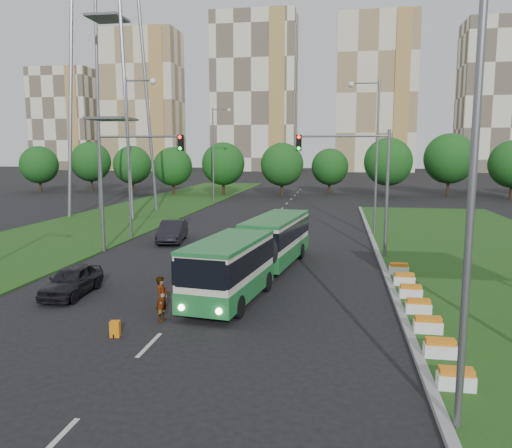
% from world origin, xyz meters
% --- Properties ---
extents(ground, '(360.00, 360.00, 0.00)m').
position_xyz_m(ground, '(0.00, 0.00, 0.00)').
color(ground, black).
rests_on(ground, ground).
extents(grass_median, '(14.00, 60.00, 0.15)m').
position_xyz_m(grass_median, '(13.00, 8.00, 0.07)').
color(grass_median, '#1D4C15').
rests_on(grass_median, ground).
extents(median_kerb, '(0.30, 60.00, 0.18)m').
position_xyz_m(median_kerb, '(6.05, 8.00, 0.09)').
color(median_kerb, gray).
rests_on(median_kerb, ground).
extents(left_verge, '(12.00, 110.00, 0.10)m').
position_xyz_m(left_verge, '(-18.00, 25.00, 0.05)').
color(left_verge, '#1D4C15').
rests_on(left_verge, ground).
extents(lane_markings, '(0.20, 100.00, 0.01)m').
position_xyz_m(lane_markings, '(-3.00, 20.00, 0.00)').
color(lane_markings, '#AFB0A9').
rests_on(lane_markings, ground).
extents(flower_planters, '(1.10, 13.70, 0.60)m').
position_xyz_m(flower_planters, '(6.70, -1.40, 0.45)').
color(flower_planters, white).
rests_on(flower_planters, grass_median).
extents(traffic_mast_median, '(5.76, 0.32, 8.00)m').
position_xyz_m(traffic_mast_median, '(4.78, 10.00, 5.35)').
color(traffic_mast_median, slate).
rests_on(traffic_mast_median, ground).
extents(traffic_mast_left, '(5.76, 0.32, 8.00)m').
position_xyz_m(traffic_mast_left, '(-10.38, 9.00, 5.35)').
color(traffic_mast_left, slate).
rests_on(traffic_mast_left, ground).
extents(street_lamps, '(36.00, 60.00, 12.00)m').
position_xyz_m(street_lamps, '(-3.00, 10.00, 6.00)').
color(street_lamps, slate).
rests_on(street_lamps, ground).
extents(tree_line, '(120.00, 8.00, 9.00)m').
position_xyz_m(tree_line, '(10.00, 55.00, 4.50)').
color(tree_line, '#144512').
rests_on(tree_line, ground).
extents(apartment_tower_west, '(26.00, 15.00, 48.00)m').
position_xyz_m(apartment_tower_west, '(-65.00, 150.00, 24.00)').
color(apartment_tower_west, beige).
rests_on(apartment_tower_west, ground).
extents(apartment_tower_cwest, '(28.00, 15.00, 52.00)m').
position_xyz_m(apartment_tower_cwest, '(-25.00, 150.00, 26.00)').
color(apartment_tower_cwest, silver).
rests_on(apartment_tower_cwest, ground).
extents(apartment_tower_ceast, '(25.00, 15.00, 50.00)m').
position_xyz_m(apartment_tower_ceast, '(15.00, 150.00, 25.00)').
color(apartment_tower_ceast, beige).
rests_on(apartment_tower_ceast, ground).
extents(apartment_tower_east, '(27.00, 15.00, 47.00)m').
position_xyz_m(apartment_tower_east, '(55.00, 150.00, 23.50)').
color(apartment_tower_east, silver).
rests_on(apartment_tower_east, ground).
extents(midrise_west, '(22.00, 14.00, 36.00)m').
position_xyz_m(midrise_west, '(-95.00, 150.00, 18.00)').
color(midrise_west, silver).
rests_on(midrise_west, ground).
extents(articulated_bus, '(2.35, 15.09, 2.49)m').
position_xyz_m(articulated_bus, '(-0.77, 3.53, 1.52)').
color(articulated_bus, beige).
rests_on(articulated_bus, ground).
extents(car_left_near, '(1.82, 4.15, 1.39)m').
position_xyz_m(car_left_near, '(-8.81, -0.77, 0.69)').
color(car_left_near, black).
rests_on(car_left_near, ground).
extents(car_left_far, '(2.38, 4.98, 1.57)m').
position_xyz_m(car_left_far, '(-8.66, 13.28, 0.79)').
color(car_left_far, black).
rests_on(car_left_far, ground).
extents(pedestrian, '(0.47, 0.68, 1.79)m').
position_xyz_m(pedestrian, '(-3.42, -3.49, 0.89)').
color(pedestrian, gray).
rests_on(pedestrian, ground).
extents(shopping_trolley, '(0.34, 0.36, 0.59)m').
position_xyz_m(shopping_trolley, '(-4.50, -5.46, 0.29)').
color(shopping_trolley, orange).
rests_on(shopping_trolley, ground).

